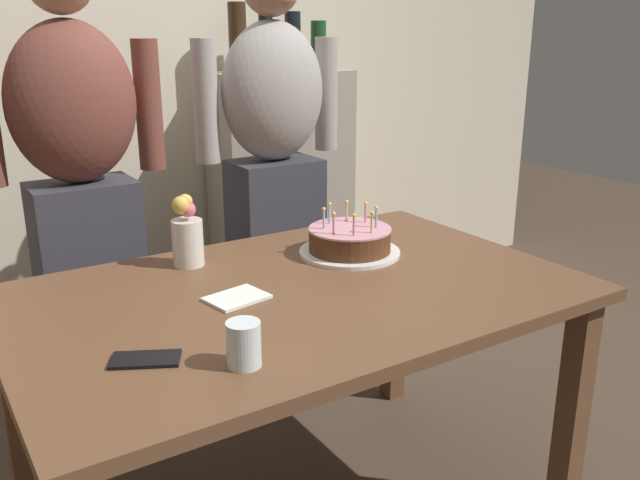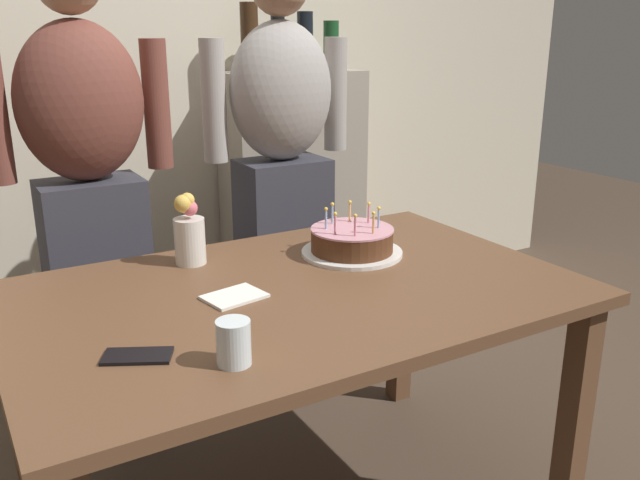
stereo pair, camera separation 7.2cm
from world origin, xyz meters
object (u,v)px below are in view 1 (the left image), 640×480
Objects in this scene: cell_phone at (145,359)px; person_man_bearded at (82,196)px; napkin_stack at (237,298)px; person_woman_cardigan at (274,172)px; water_glass_near at (244,344)px; birthday_cake at (350,242)px; flower_vase at (187,233)px.

cell_phone is 1.02m from person_man_bearded.
napkin_stack is 0.98m from person_woman_cardigan.
birthday_cake is at bearing 38.21° from water_glass_near.
flower_vase is at bearing 159.32° from birthday_cake.
napkin_stack is (0.14, 0.33, -0.04)m from water_glass_near.
flower_vase is at bearing 109.70° from person_man_bearded.
water_glass_near is at bearing 91.62° from person_man_bearded.
person_woman_cardigan is (0.70, 1.13, 0.09)m from water_glass_near.
birthday_cake is 2.09× the size of napkin_stack.
person_man_bearded is 1.00× the size of person_woman_cardigan.
flower_vase is (0.31, 0.52, 0.09)m from cell_phone.
water_glass_near is 0.06× the size of person_man_bearded.
birthday_cake is at bearing 17.20° from napkin_stack.
water_glass_near is 0.45× the size of flower_vase.
birthday_cake is at bearing -20.68° from flower_vase.
person_man_bearded and person_woman_cardigan have the same top height.
person_woman_cardigan is (0.56, 0.80, 0.13)m from napkin_stack.
water_glass_near is at bearing 58.13° from person_woman_cardigan.
birthday_cake is 0.48m from napkin_stack.
person_man_bearded is at bearing 91.62° from water_glass_near.
person_man_bearded is at bearing 109.67° from cell_phone.
person_woman_cardigan reaches higher than napkin_stack.
cell_phone is 0.96× the size of napkin_stack.
napkin_stack is 0.09× the size of person_woman_cardigan.
cell_phone is at bearing -155.91° from birthday_cake.
cell_phone is at bearing 142.19° from water_glass_near.
water_glass_near is 0.22m from cell_phone.
person_man_bearded is at bearing 102.44° from napkin_stack.
napkin_stack is (-0.46, -0.14, -0.04)m from birthday_cake.
cell_phone is 1.33m from person_woman_cardigan.
napkin_stack is 0.83m from person_man_bearded.
napkin_stack is at bearing 60.34° from cell_phone.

